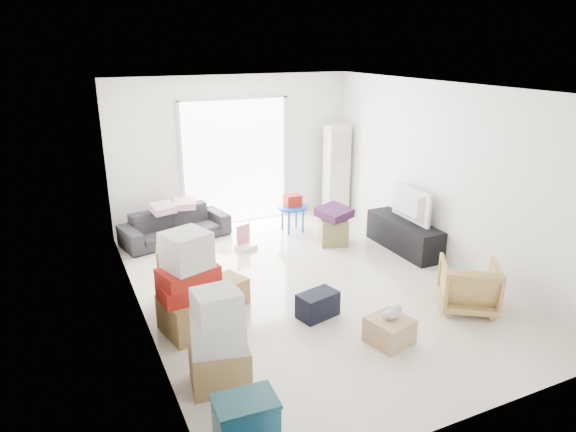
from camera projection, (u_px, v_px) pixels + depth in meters
The scene contains 21 objects.
room_shell at pixel (310, 193), 6.76m from camera, with size 4.98×6.48×3.18m.
sliding_door at pixel (235, 157), 9.35m from camera, with size 2.10×0.04×2.33m.
ac_tower at pixel (336, 170), 9.97m from camera, with size 0.45×0.30×1.75m, color silver.
tv_console at pixel (404, 235), 8.35m from camera, with size 0.45×1.50×0.50m, color black.
television at pixel (405, 217), 8.25m from camera, with size 0.95×0.55×0.13m, color black.
sofa at pixel (175, 221), 8.71m from camera, with size 1.81×0.53×0.71m, color #27282D.
pillow_left at pixel (162, 199), 8.47m from camera, with size 0.43×0.34×0.13m, color #EFAEC8.
pillow_right at pixel (184, 195), 8.69m from camera, with size 0.38×0.30×0.13m, color #EFAEC8.
armchair at pixel (469, 283), 6.45m from camera, with size 0.68×0.64×0.70m, color tan.
storage_bins at pixel (246, 429), 4.11m from camera, with size 0.52×0.38×0.58m.
box_stack_a at pixel (219, 344), 4.97m from camera, with size 0.63×0.55×1.03m.
box_stack_b at pixel (189, 290), 5.88m from camera, with size 0.73×0.72×1.24m.
box_stack_c at pixel (178, 276), 6.52m from camera, with size 0.66×0.59×0.84m.
loose_box at pixel (228, 291), 6.64m from camera, with size 0.42×0.42×0.35m, color #A38049.
duffel_bag at pixel (318, 305), 6.33m from camera, with size 0.49×0.30×0.32m, color black.
ottoman at pixel (334, 231), 8.61m from camera, with size 0.44×0.44×0.44m, color olive.
blanket at pixel (334, 215), 8.52m from camera, with size 0.48×0.48×0.14m, color #441C46.
kids_table at pixel (293, 205), 9.08m from camera, with size 0.56×0.56×0.68m.
toy_walker at pixel (245, 242), 8.44m from camera, with size 0.37×0.36×0.39m.
wood_crate at pixel (389, 330), 5.79m from camera, with size 0.44×0.44×0.29m, color tan.
plush_bunny at pixel (392, 313), 5.74m from camera, with size 0.27×0.15×0.13m.
Camera 1 is at (-3.01, -5.77, 3.23)m, focal length 32.00 mm.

